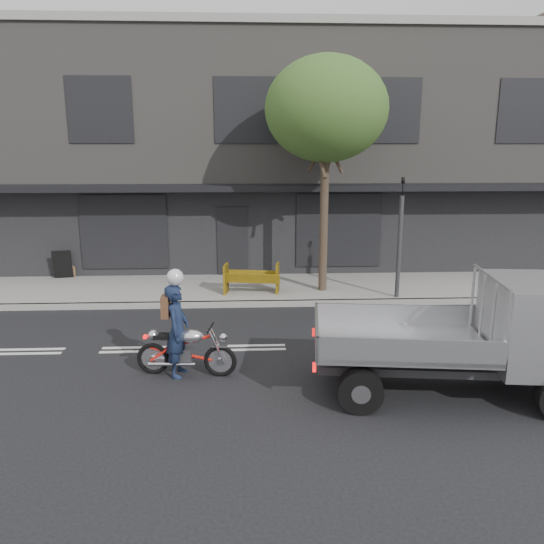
{
  "coord_description": "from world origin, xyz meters",
  "views": [
    {
      "loc": [
        -0.0,
        -10.91,
        4.28
      ],
      "look_at": [
        0.53,
        0.5,
        1.58
      ],
      "focal_mm": 35.0,
      "sensor_mm": 36.0,
      "label": 1
    }
  ],
  "objects_px": {
    "street_tree": "(326,110)",
    "rider": "(177,331)",
    "traffic_light_pole": "(399,245)",
    "motorcycle": "(186,349)",
    "sandwich_board": "(62,264)",
    "flatbed_ute": "(515,328)",
    "construction_barrier": "(252,280)"
  },
  "relations": [
    {
      "from": "rider",
      "to": "sandwich_board",
      "type": "xyz_separation_m",
      "value": [
        -4.61,
        7.34,
        -0.28
      ]
    },
    {
      "from": "flatbed_ute",
      "to": "rider",
      "type": "bearing_deg",
      "value": 176.22
    },
    {
      "from": "traffic_light_pole",
      "to": "construction_barrier",
      "type": "relative_size",
      "value": 2.18
    },
    {
      "from": "flatbed_ute",
      "to": "motorcycle",
      "type": "bearing_deg",
      "value": 175.95
    },
    {
      "from": "street_tree",
      "to": "construction_barrier",
      "type": "distance_m",
      "value": 5.15
    },
    {
      "from": "traffic_light_pole",
      "to": "construction_barrier",
      "type": "distance_m",
      "value": 4.25
    },
    {
      "from": "rider",
      "to": "motorcycle",
      "type": "bearing_deg",
      "value": -82.4
    },
    {
      "from": "construction_barrier",
      "to": "sandwich_board",
      "type": "height_order",
      "value": "sandwich_board"
    },
    {
      "from": "motorcycle",
      "to": "flatbed_ute",
      "type": "height_order",
      "value": "flatbed_ute"
    },
    {
      "from": "motorcycle",
      "to": "construction_barrier",
      "type": "distance_m",
      "value": 5.26
    },
    {
      "from": "street_tree",
      "to": "rider",
      "type": "relative_size",
      "value": 3.76
    },
    {
      "from": "street_tree",
      "to": "construction_barrier",
      "type": "height_order",
      "value": "street_tree"
    },
    {
      "from": "traffic_light_pole",
      "to": "flatbed_ute",
      "type": "height_order",
      "value": "traffic_light_pole"
    },
    {
      "from": "rider",
      "to": "construction_barrier",
      "type": "bearing_deg",
      "value": -8.33
    },
    {
      "from": "motorcycle",
      "to": "rider",
      "type": "distance_m",
      "value": 0.41
    },
    {
      "from": "traffic_light_pole",
      "to": "street_tree",
      "type": "bearing_deg",
      "value": 156.97
    },
    {
      "from": "street_tree",
      "to": "rider",
      "type": "xyz_separation_m",
      "value": [
        -3.55,
        -5.54,
        -4.38
      ]
    },
    {
      "from": "rider",
      "to": "construction_barrier",
      "type": "height_order",
      "value": "rider"
    },
    {
      "from": "traffic_light_pole",
      "to": "rider",
      "type": "distance_m",
      "value": 7.3
    },
    {
      "from": "street_tree",
      "to": "sandwich_board",
      "type": "relative_size",
      "value": 7.28
    },
    {
      "from": "motorcycle",
      "to": "flatbed_ute",
      "type": "xyz_separation_m",
      "value": [
        5.79,
        -1.11,
        0.73
      ]
    },
    {
      "from": "traffic_light_pole",
      "to": "sandwich_board",
      "type": "xyz_separation_m",
      "value": [
        -10.16,
        2.65,
        -1.04
      ]
    },
    {
      "from": "street_tree",
      "to": "rider",
      "type": "bearing_deg",
      "value": -122.67
    },
    {
      "from": "street_tree",
      "to": "traffic_light_pole",
      "type": "xyz_separation_m",
      "value": [
        2.0,
        -0.85,
        -3.63
      ]
    },
    {
      "from": "construction_barrier",
      "to": "sandwich_board",
      "type": "relative_size",
      "value": 1.73
    },
    {
      "from": "traffic_light_pole",
      "to": "motorcycle",
      "type": "height_order",
      "value": "traffic_light_pole"
    },
    {
      "from": "traffic_light_pole",
      "to": "sandwich_board",
      "type": "relative_size",
      "value": 3.78
    },
    {
      "from": "street_tree",
      "to": "traffic_light_pole",
      "type": "relative_size",
      "value": 1.93
    },
    {
      "from": "traffic_light_pole",
      "to": "flatbed_ute",
      "type": "xyz_separation_m",
      "value": [
        0.39,
        -5.8,
        -0.41
      ]
    },
    {
      "from": "flatbed_ute",
      "to": "sandwich_board",
      "type": "bearing_deg",
      "value": 148.14
    },
    {
      "from": "motorcycle",
      "to": "rider",
      "type": "xyz_separation_m",
      "value": [
        -0.15,
        0.0,
        0.38
      ]
    },
    {
      "from": "construction_barrier",
      "to": "sandwich_board",
      "type": "bearing_deg",
      "value": 159.7
    }
  ]
}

